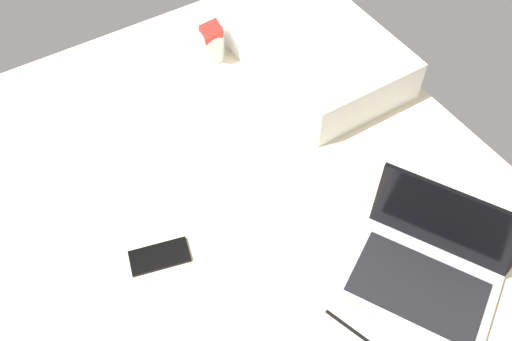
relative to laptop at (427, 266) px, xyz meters
The scene contains 6 objects.
bed_mattress 42.86cm from the laptop, 136.72° to the right, with size 180.00×140.00×18.00cm, color beige.
laptop is the anchor object (origin of this frame).
snack_cup 92.55cm from the laptop, behind, with size 10.44×9.00×14.62cm.
cell_phone 61.66cm from the laptop, 126.43° to the right, with size 6.80×14.00×0.80cm, color black.
pillow 72.97cm from the laptop, 164.01° to the left, with size 52.00×36.00×13.00cm, color white.
charger_cable 22.12cm from the laptop, 81.14° to the right, with size 17.00×0.60×0.60cm, color black.
Camera 1 is at (59.95, -36.50, 135.65)cm, focal length 39.36 mm.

